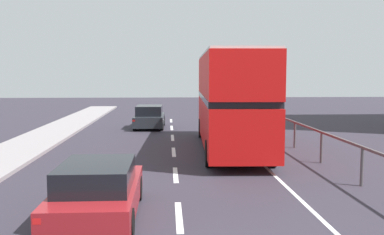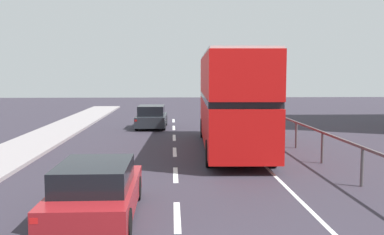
{
  "view_description": "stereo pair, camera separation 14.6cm",
  "coord_description": "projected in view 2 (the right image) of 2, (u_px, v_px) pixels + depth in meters",
  "views": [
    {
      "loc": [
        -0.26,
        -5.44,
        3.34
      ],
      "look_at": [
        0.55,
        9.02,
        1.94
      ],
      "focal_mm": 41.12,
      "sensor_mm": 36.0,
      "label": 1
    },
    {
      "loc": [
        -0.11,
        -5.45,
        3.34
      ],
      "look_at": [
        0.55,
        9.02,
        1.94
      ],
      "focal_mm": 41.12,
      "sensor_mm": 36.0,
      "label": 2
    }
  ],
  "objects": [
    {
      "name": "sedan_car_ahead",
      "position": [
        152.0,
        117.0,
        27.76
      ],
      "size": [
        1.92,
        4.06,
        1.43
      ],
      "rotation": [
        0.0,
        0.0,
        -0.03
      ],
      "color": "#25292F",
      "rests_on": "ground"
    },
    {
      "name": "bridge_side_railing",
      "position": [
        340.0,
        145.0,
        14.86
      ],
      "size": [
        0.1,
        42.0,
        1.22
      ],
      "color": "#4D4548",
      "rests_on": "ground"
    },
    {
      "name": "hatchback_car_near",
      "position": [
        96.0,
        191.0,
        10.25
      ],
      "size": [
        1.86,
        4.25,
        1.34
      ],
      "rotation": [
        0.0,
        0.0,
        0.0
      ],
      "color": "maroon",
      "rests_on": "ground"
    },
    {
      "name": "lane_paint_markings",
      "position": [
        238.0,
        181.0,
        13.94
      ],
      "size": [
        3.44,
        46.0,
        0.01
      ],
      "color": "silver",
      "rests_on": "ground"
    },
    {
      "name": "double_decker_bus_red",
      "position": [
        232.0,
        99.0,
        19.49
      ],
      "size": [
        2.92,
        10.67,
        4.29
      ],
      "rotation": [
        0.0,
        0.0,
        -0.04
      ],
      "color": "red",
      "rests_on": "ground"
    }
  ]
}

